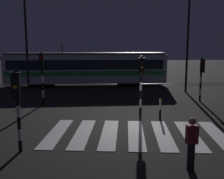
{
  "coord_description": "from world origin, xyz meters",
  "views": [
    {
      "loc": [
        -2.11,
        -13.13,
        3.93
      ],
      "look_at": [
        -0.73,
        2.5,
        1.4
      ],
      "focal_mm": 43.8,
      "sensor_mm": 36.0,
      "label": 1
    }
  ],
  "objects_px": {
    "street_lamp_trackside_left": "(25,33)",
    "pedestrian_waiting_at_kerb": "(192,144)",
    "traffic_light_corner_far_left": "(42,71)",
    "street_lamp_trackside_right": "(189,34)",
    "traffic_light_median_centre": "(141,77)",
    "tram": "(87,68)",
    "bollard_island_edge": "(160,109)",
    "traffic_light_corner_far_right": "(202,73)",
    "traffic_light_corner_near_left": "(17,99)"
  },
  "relations": [
    {
      "from": "pedestrian_waiting_at_kerb",
      "to": "bollard_island_edge",
      "type": "xyz_separation_m",
      "value": [
        0.65,
        6.16,
        -0.32
      ]
    },
    {
      "from": "pedestrian_waiting_at_kerb",
      "to": "street_lamp_trackside_left",
      "type": "bearing_deg",
      "value": 119.26
    },
    {
      "from": "street_lamp_trackside_left",
      "to": "pedestrian_waiting_at_kerb",
      "type": "bearing_deg",
      "value": -60.74
    },
    {
      "from": "traffic_light_corner_near_left",
      "to": "traffic_light_corner_far_left",
      "type": "relative_size",
      "value": 0.89
    },
    {
      "from": "traffic_light_median_centre",
      "to": "traffic_light_corner_far_right",
      "type": "xyz_separation_m",
      "value": [
        5.02,
        3.68,
        -0.17
      ]
    },
    {
      "from": "traffic_light_median_centre",
      "to": "tram",
      "type": "xyz_separation_m",
      "value": [
        -3.06,
        12.11,
        -0.49
      ]
    },
    {
      "from": "traffic_light_corner_far_left",
      "to": "street_lamp_trackside_left",
      "type": "relative_size",
      "value": 0.45
    },
    {
      "from": "traffic_light_corner_far_left",
      "to": "pedestrian_waiting_at_kerb",
      "type": "distance_m",
      "value": 12.06
    },
    {
      "from": "traffic_light_corner_far_left",
      "to": "street_lamp_trackside_right",
      "type": "relative_size",
      "value": 0.45
    },
    {
      "from": "traffic_light_corner_far_right",
      "to": "street_lamp_trackside_right",
      "type": "xyz_separation_m",
      "value": [
        0.38,
        3.78,
        2.84
      ]
    },
    {
      "from": "traffic_light_corner_near_left",
      "to": "street_lamp_trackside_right",
      "type": "distance_m",
      "value": 16.66
    },
    {
      "from": "tram",
      "to": "pedestrian_waiting_at_kerb",
      "type": "bearing_deg",
      "value": -79.9
    },
    {
      "from": "traffic_light_corner_far_left",
      "to": "tram",
      "type": "xyz_separation_m",
      "value": [
        2.87,
        8.66,
        -0.56
      ]
    },
    {
      "from": "traffic_light_corner_far_right",
      "to": "tram",
      "type": "distance_m",
      "value": 11.68
    },
    {
      "from": "traffic_light_corner_far_right",
      "to": "pedestrian_waiting_at_kerb",
      "type": "relative_size",
      "value": 1.83
    },
    {
      "from": "traffic_light_corner_near_left",
      "to": "traffic_light_corner_far_right",
      "type": "bearing_deg",
      "value": 39.0
    },
    {
      "from": "street_lamp_trackside_right",
      "to": "tram",
      "type": "distance_m",
      "value": 10.15
    },
    {
      "from": "pedestrian_waiting_at_kerb",
      "to": "traffic_light_median_centre",
      "type": "bearing_deg",
      "value": 92.58
    },
    {
      "from": "bollard_island_edge",
      "to": "street_lamp_trackside_right",
      "type": "bearing_deg",
      "value": 61.16
    },
    {
      "from": "traffic_light_corner_far_left",
      "to": "street_lamp_trackside_left",
      "type": "distance_m",
      "value": 5.31
    },
    {
      "from": "street_lamp_trackside_left",
      "to": "street_lamp_trackside_right",
      "type": "relative_size",
      "value": 1.0
    },
    {
      "from": "street_lamp_trackside_left",
      "to": "traffic_light_median_centre",
      "type": "bearing_deg",
      "value": -44.6
    },
    {
      "from": "street_lamp_trackside_left",
      "to": "street_lamp_trackside_right",
      "type": "height_order",
      "value": "street_lamp_trackside_left"
    },
    {
      "from": "pedestrian_waiting_at_kerb",
      "to": "bollard_island_edge",
      "type": "distance_m",
      "value": 6.2
    },
    {
      "from": "traffic_light_corner_far_right",
      "to": "bollard_island_edge",
      "type": "distance_m",
      "value": 6.1
    },
    {
      "from": "traffic_light_corner_near_left",
      "to": "pedestrian_waiting_at_kerb",
      "type": "xyz_separation_m",
      "value": [
        5.79,
        -1.94,
        -1.16
      ]
    },
    {
      "from": "traffic_light_corner_far_right",
      "to": "street_lamp_trackside_right",
      "type": "relative_size",
      "value": 0.4
    },
    {
      "from": "pedestrian_waiting_at_kerb",
      "to": "traffic_light_corner_far_left",
      "type": "bearing_deg",
      "value": 121.38
    },
    {
      "from": "pedestrian_waiting_at_kerb",
      "to": "tram",
      "type": "bearing_deg",
      "value": 100.1
    },
    {
      "from": "traffic_light_corner_far_right",
      "to": "street_lamp_trackside_left",
      "type": "distance_m",
      "value": 13.73
    },
    {
      "from": "traffic_light_corner_far_right",
      "to": "bollard_island_edge",
      "type": "relative_size",
      "value": 2.82
    },
    {
      "from": "traffic_light_corner_near_left",
      "to": "bollard_island_edge",
      "type": "xyz_separation_m",
      "value": [
        6.43,
        4.21,
        -1.48
      ]
    },
    {
      "from": "street_lamp_trackside_left",
      "to": "tram",
      "type": "height_order",
      "value": "street_lamp_trackside_left"
    },
    {
      "from": "traffic_light_corner_near_left",
      "to": "bollard_island_edge",
      "type": "relative_size",
      "value": 2.78
    },
    {
      "from": "traffic_light_corner_far_right",
      "to": "bollard_island_edge",
      "type": "xyz_separation_m",
      "value": [
        -4.07,
        -4.29,
        -1.5
      ]
    },
    {
      "from": "traffic_light_median_centre",
      "to": "street_lamp_trackside_left",
      "type": "xyz_separation_m",
      "value": [
        -7.8,
        7.69,
        2.67
      ]
    },
    {
      "from": "traffic_light_corner_far_left",
      "to": "bollard_island_edge",
      "type": "height_order",
      "value": "traffic_light_corner_far_left"
    },
    {
      "from": "street_lamp_trackside_right",
      "to": "traffic_light_corner_far_left",
      "type": "bearing_deg",
      "value": -160.5
    },
    {
      "from": "traffic_light_corner_near_left",
      "to": "bollard_island_edge",
      "type": "bearing_deg",
      "value": 33.22
    },
    {
      "from": "traffic_light_corner_far_right",
      "to": "street_lamp_trackside_right",
      "type": "distance_m",
      "value": 4.74
    },
    {
      "from": "street_lamp_trackside_right",
      "to": "bollard_island_edge",
      "type": "distance_m",
      "value": 10.19
    },
    {
      "from": "traffic_light_corner_far_left",
      "to": "street_lamp_trackside_right",
      "type": "distance_m",
      "value": 12.3
    },
    {
      "from": "street_lamp_trackside_left",
      "to": "traffic_light_corner_far_left",
      "type": "bearing_deg",
      "value": -66.23
    },
    {
      "from": "bollard_island_edge",
      "to": "traffic_light_corner_far_right",
      "type": "bearing_deg",
      "value": 46.52
    },
    {
      "from": "street_lamp_trackside_left",
      "to": "bollard_island_edge",
      "type": "height_order",
      "value": "street_lamp_trackside_left"
    },
    {
      "from": "pedestrian_waiting_at_kerb",
      "to": "traffic_light_corner_near_left",
      "type": "bearing_deg",
      "value": 161.43
    },
    {
      "from": "bollard_island_edge",
      "to": "pedestrian_waiting_at_kerb",
      "type": "bearing_deg",
      "value": -95.99
    },
    {
      "from": "tram",
      "to": "pedestrian_waiting_at_kerb",
      "type": "relative_size",
      "value": 9.13
    },
    {
      "from": "tram",
      "to": "bollard_island_edge",
      "type": "height_order",
      "value": "tram"
    },
    {
      "from": "traffic_light_corner_far_left",
      "to": "traffic_light_corner_near_left",
      "type": "bearing_deg",
      "value": -86.9
    }
  ]
}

